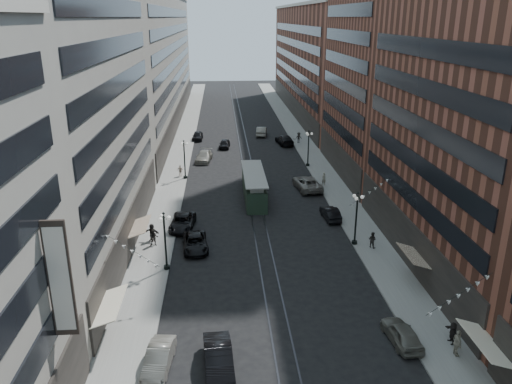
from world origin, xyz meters
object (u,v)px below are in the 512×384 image
object	(u,v)px
pedestrian_4	(457,343)
pedestrian_9	(299,138)
pedestrian_2	(154,238)
car_7	(183,222)
lamppost_sw_mid	(184,158)
car_9	(198,136)
car_5	(218,359)
lamppost_se_mid	(308,147)
car_4	(402,333)
pedestrian_5	(152,232)
car_8	(204,156)
pedestrian_6	(180,171)
car_13	(225,144)
car_14	(262,131)
car_1	(159,358)
lamppost_sw_far	(165,239)
lamppost_se_far	(356,217)
car_2	(195,243)
pedestrian_8	(324,179)
pedestrian_7	(372,240)
car_11	(307,183)
streetcar	(254,186)
car_12	(284,140)
pedestrian_extra_0	(452,333)

from	to	relation	value
pedestrian_4	pedestrian_9	bearing A→B (deg)	3.36
pedestrian_2	car_7	size ratio (longest dim) A/B	0.33
lamppost_sw_mid	car_9	bearing A→B (deg)	88.09
car_5	lamppost_se_mid	bearing A→B (deg)	69.17
pedestrian_2	lamppost_se_mid	bearing A→B (deg)	48.65
car_4	pedestrian_5	size ratio (longest dim) A/B	2.35
lamppost_sw_mid	car_8	xyz separation A→B (m)	(2.40, 9.17, -2.30)
lamppost_se_mid	pedestrian_6	bearing A→B (deg)	-168.15
pedestrian_4	car_13	size ratio (longest dim) A/B	0.45
car_9	car_14	size ratio (longest dim) A/B	0.87
lamppost_sw_mid	car_1	world-z (taller)	lamppost_sw_mid
lamppost_sw_far	pedestrian_2	distance (m)	5.66
car_1	car_7	distance (m)	22.90
lamppost_se_far	car_2	xyz separation A→B (m)	(-16.00, 0.13, -2.38)
car_14	pedestrian_8	bearing A→B (deg)	108.75
pedestrian_4	lamppost_se_mid	bearing A→B (deg)	4.85
car_14	pedestrian_6	bearing A→B (deg)	69.74
pedestrian_4	car_8	bearing A→B (deg)	22.08
pedestrian_7	pedestrian_5	bearing A→B (deg)	35.10
car_4	car_11	size ratio (longest dim) A/B	0.69
lamppost_se_far	pedestrian_7	distance (m)	2.77
car_7	car_13	distance (m)	35.44
car_13	pedestrian_7	bearing A→B (deg)	-65.23
car_9	pedestrian_7	size ratio (longest dim) A/B	2.78
lamppost_se_mid	car_14	xyz separation A→B (m)	(-5.37, 21.67, -2.23)
lamppost_se_mid	pedestrian_4	size ratio (longest dim) A/B	2.87
lamppost_sw_far	car_14	bearing A→B (deg)	76.35
car_2	pedestrian_2	bearing A→B (deg)	162.30
car_14	lamppost_sw_far	bearing A→B (deg)	84.30
car_2	car_7	xyz separation A→B (m)	(-1.60, 5.30, 0.03)
car_7	pedestrian_7	world-z (taller)	pedestrian_7
streetcar	pedestrian_9	xyz separation A→B (m)	(10.04, 28.15, -0.42)
lamppost_sw_mid	pedestrian_8	xyz separation A→B (m)	(18.97, -4.43, -2.05)
pedestrian_2	car_14	xyz separation A→B (m)	(14.75, 48.69, -0.15)
pedestrian_6	pedestrian_7	bearing A→B (deg)	153.01
car_12	pedestrian_5	size ratio (longest dim) A/B	3.22
car_7	pedestrian_6	bearing A→B (deg)	99.37
pedestrian_8	lamppost_se_far	bearing A→B (deg)	64.92
lamppost_sw_mid	streetcar	distance (m)	12.55
car_4	pedestrian_extra_0	distance (m)	3.47
car_13	pedestrian_5	world-z (taller)	pedestrian_5
lamppost_se_mid	pedestrian_7	bearing A→B (deg)	-87.05
pedestrian_2	car_7	world-z (taller)	pedestrian_2
lamppost_sw_far	car_9	size ratio (longest dim) A/B	1.21
car_2	pedestrian_4	xyz separation A→B (m)	(18.32, -17.95, 0.40)
pedestrian_5	pedestrian_6	world-z (taller)	pedestrian_5
car_14	pedestrian_5	world-z (taller)	pedestrian_5
lamppost_se_mid	pedestrian_7	world-z (taller)	lamppost_se_mid
car_8	pedestrian_8	size ratio (longest dim) A/B	3.06
car_14	pedestrian_extra_0	world-z (taller)	pedestrian_extra_0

